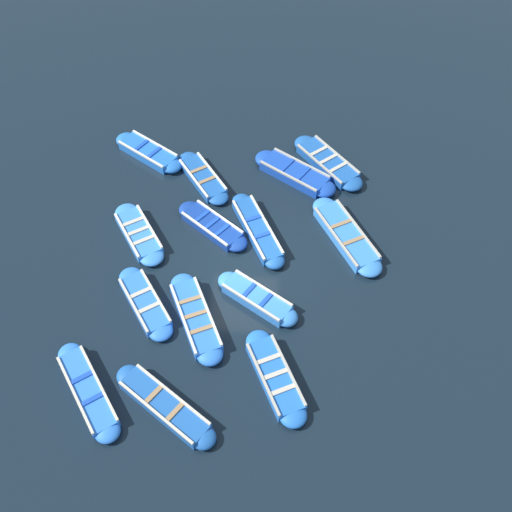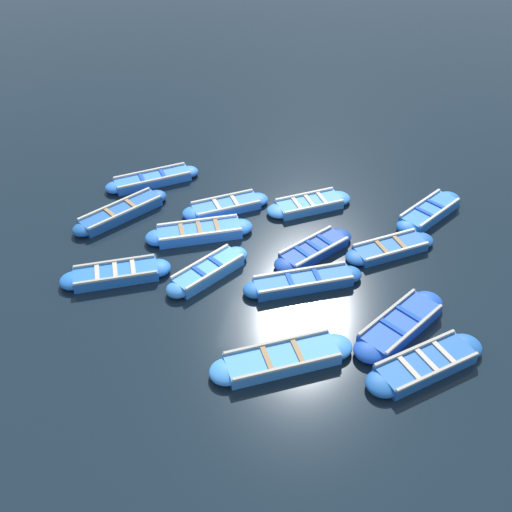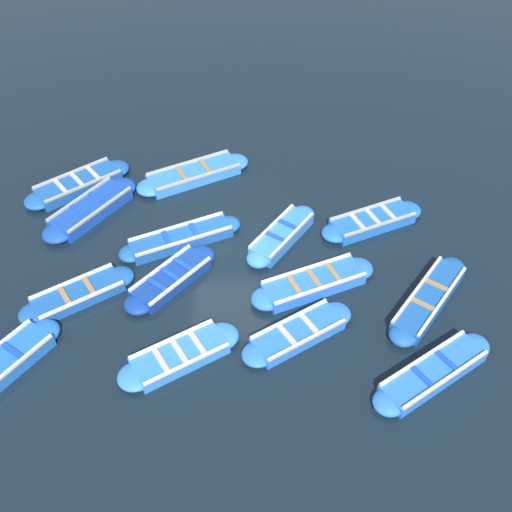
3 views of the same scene
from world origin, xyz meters
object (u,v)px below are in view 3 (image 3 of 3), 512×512
Objects in this scene: boat_outer_left at (194,174)px; boat_tucked at (282,235)px; boat_mid_row at (372,221)px; boat_stern_in at (429,299)px; boat_inner_gap at (433,373)px; boat_near_quay at (298,333)px; boat_outer_right at (78,184)px; boat_bow_out at (313,283)px; boat_end_of_row at (171,279)px; boat_broadside at (181,238)px; boat_far_corner at (78,295)px; boat_drifting at (3,365)px; boat_alongside at (180,355)px; boat_centre at (91,209)px.

boat_tucked is at bearing 43.95° from boat_outer_left.
boat_stern_in is at bearing 19.48° from boat_mid_row.
boat_inner_gap is (5.51, 0.79, -0.01)m from boat_mid_row.
boat_outer_right is at bearing -130.84° from boat_near_quay.
boat_inner_gap is 3.95m from boat_bow_out.
boat_mid_row is at bearing 67.99° from boat_outer_left.
boat_outer_left is at bearing 177.97° from boat_end_of_row.
boat_mid_row is 5.81m from boat_broadside.
boat_stern_in reaches higher than boat_far_corner.
boat_mid_row is 9.55m from boat_outer_right.
boat_mid_row is 0.93× the size of boat_broadside.
boat_tucked is 3.67m from boat_near_quay.
boat_stern_in reaches higher than boat_end_of_row.
boat_outer_left is at bearing 153.61° from boat_drifting.
boat_alongside is 6.46m from boat_centre.
boat_far_corner is 4.96m from boat_outer_right.
boat_tucked is 0.94× the size of boat_alongside.
boat_mid_row is at bearing 133.93° from boat_alongside.
boat_outer_right reaches higher than boat_far_corner.
boat_drifting is (2.35, -1.26, 0.03)m from boat_far_corner.
boat_end_of_row is 5.50m from boat_outer_right.
boat_near_quay is (1.22, 5.88, 0.00)m from boat_far_corner.
boat_inner_gap is 0.98× the size of boat_stern_in.
boat_end_of_row is 4.08m from boat_centre.
boat_far_corner is at bearing -104.56° from boat_inner_gap.
boat_outer_left is at bearing -153.85° from boat_near_quay.
boat_stern_in is 0.89× the size of boat_outer_left.
boat_inner_gap reaches higher than boat_near_quay.
boat_centre is 1.04× the size of boat_outer_right.
boat_drifting is (5.50, -9.54, 0.01)m from boat_mid_row.
boat_end_of_row is at bearing -66.63° from boat_mid_row.
boat_end_of_row is 4.75m from boat_drifting.
boat_centre reaches higher than boat_far_corner.
boat_tucked reaches higher than boat_outer_left.
boat_tucked is 2.98m from boat_broadside.
boat_broadside is at bearing -125.28° from boat_inner_gap.
boat_stern_in is (0.01, 9.40, 0.03)m from boat_far_corner.
boat_drifting is (-0.01, -10.33, 0.02)m from boat_inner_gap.
boat_far_corner is 0.97× the size of boat_drifting.
boat_mid_row is 1.01× the size of boat_outer_right.
boat_centre is 1.47m from boat_outer_right.
boat_centre is (-4.76, -6.29, 0.04)m from boat_near_quay.
boat_mid_row is 2.86m from boat_tucked.
boat_far_corner is 1.05× the size of boat_end_of_row.
boat_centre is (-3.03, -6.77, 0.01)m from boat_bow_out.
boat_centre is at bearing -148.43° from boat_alongside.
boat_tucked is 0.76× the size of boat_outer_left.
boat_outer_right is (-1.29, -0.70, -0.02)m from boat_centre.
boat_outer_left is 1.15× the size of boat_outer_right.
boat_bow_out is at bearing 94.64° from boat_far_corner.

